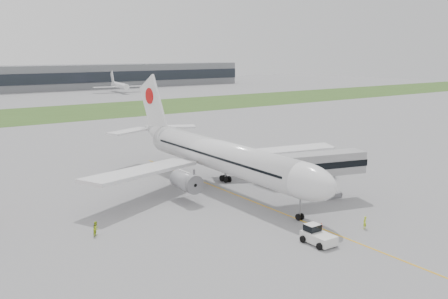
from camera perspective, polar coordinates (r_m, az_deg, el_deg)
ground at (r=79.58m, az=1.18°, el=-5.12°), size 600.00×600.00×0.00m
apron_markings at (r=75.77m, az=3.42°, el=-5.99°), size 70.00×70.00×0.04m
grass_strip at (r=188.49m, az=-20.88°, el=3.71°), size 600.00×50.00×0.02m
airliner at (r=82.06m, az=-0.81°, el=-0.54°), size 48.13×53.95×17.88m
pushback_tug at (r=60.88m, az=10.58°, el=-9.61°), size 2.81×4.13×2.11m
jet_bridge at (r=75.28m, az=9.94°, el=-1.83°), size 16.61×7.25×7.59m
safety_cone_left at (r=61.74m, az=11.08°, el=-9.98°), size 0.45×0.45×0.62m
safety_cone_right at (r=66.53m, az=11.06°, el=-8.43°), size 0.40×0.40×0.55m
ground_crew_near at (r=66.95m, az=15.78°, el=-8.03°), size 0.68×0.52×1.65m
ground_crew_far at (r=64.07m, az=-14.41°, el=-8.75°), size 1.13×1.12×1.84m
distant_aircraft_right at (r=275.75m, az=-11.78°, el=6.39°), size 31.72×28.84×10.92m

